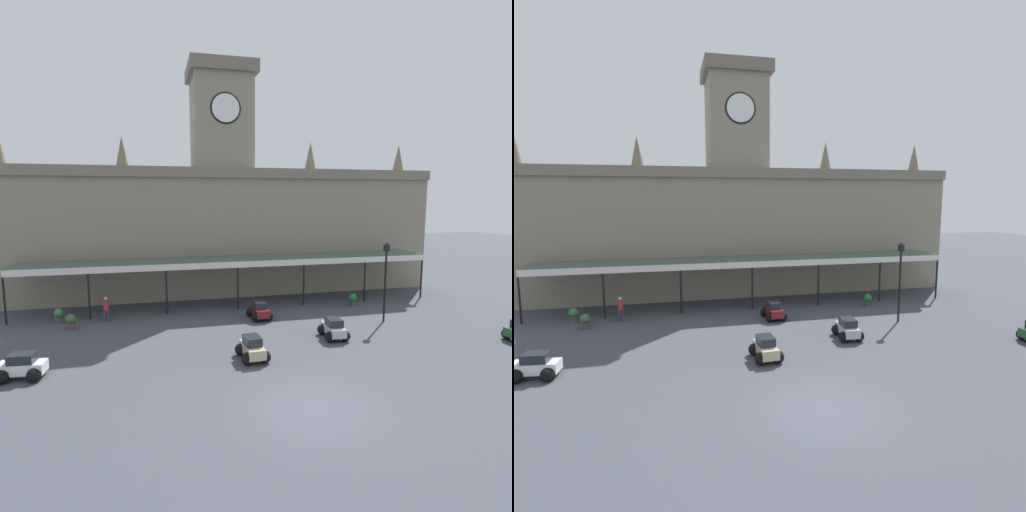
% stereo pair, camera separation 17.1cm
% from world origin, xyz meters
% --- Properties ---
extents(ground_plane, '(140.00, 140.00, 0.00)m').
position_xyz_m(ground_plane, '(0.00, 0.00, 0.00)').
color(ground_plane, '#42454E').
extents(station_building, '(36.29, 6.81, 19.10)m').
position_xyz_m(station_building, '(-0.00, 21.92, 6.05)').
color(station_building, gray).
rests_on(station_building, ground).
extents(entrance_canopy, '(30.92, 3.26, 3.66)m').
position_xyz_m(entrance_canopy, '(-0.00, 16.30, 3.51)').
color(entrance_canopy, '#38564C').
rests_on(entrance_canopy, ground).
extents(car_silver_sedan, '(1.62, 2.11, 1.19)m').
position_xyz_m(car_silver_sedan, '(4.20, 7.48, 0.50)').
color(car_silver_sedan, '#B2B5BA').
rests_on(car_silver_sedan, ground).
extents(car_beige_sedan, '(1.59, 2.09, 1.19)m').
position_xyz_m(car_beige_sedan, '(-1.18, 5.50, 0.50)').
color(car_beige_sedan, tan).
rests_on(car_beige_sedan, ground).
extents(car_maroon_sedan, '(1.58, 2.09, 1.19)m').
position_xyz_m(car_maroon_sedan, '(0.94, 12.34, 0.50)').
color(car_maroon_sedan, maroon).
rests_on(car_maroon_sedan, ground).
extents(car_white_sedan, '(2.13, 1.66, 1.19)m').
position_xyz_m(car_white_sedan, '(-11.91, 5.76, 0.50)').
color(car_white_sedan, silver).
rests_on(car_white_sedan, ground).
extents(pedestrian_crossing_forecourt, '(0.39, 0.34, 1.67)m').
position_xyz_m(pedestrian_crossing_forecourt, '(-9.11, 14.14, 0.91)').
color(pedestrian_crossing_forecourt, '#3F384C').
rests_on(pedestrian_crossing_forecourt, ground).
extents(victorian_lamppost, '(0.30, 0.30, 5.30)m').
position_xyz_m(victorian_lamppost, '(8.84, 9.73, 3.27)').
color(victorian_lamppost, black).
rests_on(victorian_lamppost, ground).
extents(planter_forecourt_centre, '(0.60, 0.60, 0.96)m').
position_xyz_m(planter_forecourt_centre, '(-12.13, 14.62, 0.49)').
color(planter_forecourt_centre, '#47423D').
rests_on(planter_forecourt_centre, ground).
extents(planter_near_kerb, '(0.60, 0.60, 0.96)m').
position_xyz_m(planter_near_kerb, '(-11.12, 12.97, 0.49)').
color(planter_near_kerb, '#47423D').
rests_on(planter_near_kerb, ground).
extents(planter_by_canopy, '(0.60, 0.60, 0.96)m').
position_xyz_m(planter_by_canopy, '(8.69, 13.87, 0.49)').
color(planter_by_canopy, '#47423D').
rests_on(planter_by_canopy, ground).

